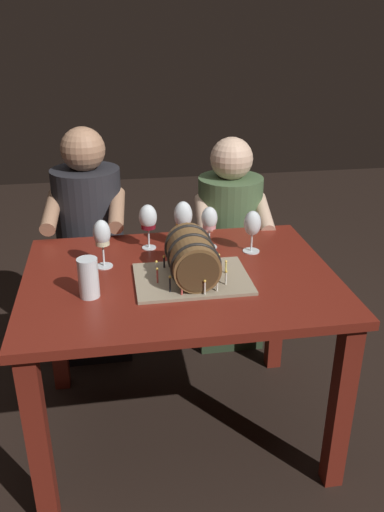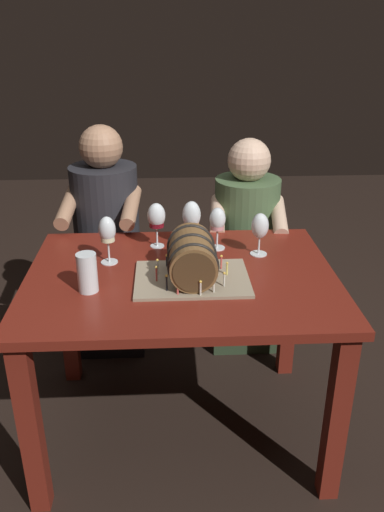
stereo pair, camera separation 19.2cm
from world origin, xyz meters
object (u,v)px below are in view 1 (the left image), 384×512
wine_glass_rose (209,220)px  wine_glass_white (102,236)px  barrel_cake (192,260)px  wine_glass_amber (183,217)px  dining_table (180,302)px  wine_glass_red (148,219)px  beer_pint (89,279)px  wine_glass_empty (252,224)px  person_seated_right (229,253)px  person_seated_left (92,256)px

wine_glass_rose → wine_glass_white: size_ratio=0.93×
barrel_cake → wine_glass_amber: size_ratio=2.10×
dining_table → barrel_cake: bearing=-54.0°
barrel_cake → wine_glass_red: bearing=112.1°
wine_glass_red → beer_pint: bearing=-121.8°
wine_glass_red → wine_glass_empty: 0.44m
dining_table → person_seated_right: 0.78m
barrel_cake → person_seated_right: (0.32, 0.74, -0.32)m
barrel_cake → person_seated_right: bearing=66.7°
wine_glass_white → person_seated_left: (-0.07, 0.56, -0.33)m
wine_glass_red → person_seated_left: size_ratio=0.16×
wine_glass_empty → person_seated_left: size_ratio=0.15×
wine_glass_empty → wine_glass_amber: size_ratio=0.89×
dining_table → wine_glass_empty: 0.44m
barrel_cake → wine_glass_empty: bearing=37.6°
barrel_cake → person_seated_left: 0.88m
dining_table → beer_pint: bearing=-160.7°
beer_pint → person_seated_right: person_seated_right is taller
dining_table → wine_glass_white: 0.40m
barrel_cake → wine_glass_empty: 0.37m
dining_table → beer_pint: beer_pint is taller
wine_glass_white → person_seated_right: 0.93m
wine_glass_rose → person_seated_right: bearing=66.2°
wine_glass_empty → person_seated_left: (-0.69, 0.51, -0.32)m
wine_glass_empty → wine_glass_white: (-0.62, -0.05, 0.01)m
barrel_cake → dining_table: bearing=126.0°
wine_glass_empty → person_seated_right: size_ratio=0.16×
person_seated_left → wine_glass_red: bearing=-57.2°
barrel_cake → wine_glass_white: 0.37m
barrel_cake → wine_glass_amber: 0.33m
barrel_cake → person_seated_right: size_ratio=0.38×
wine_glass_amber → wine_glass_rose: bearing=-13.7°
wine_glass_rose → person_seated_right: (0.19, 0.44, -0.36)m
wine_glass_red → person_seated_left: (-0.26, 0.41, -0.33)m
wine_glass_white → beer_pint: (-0.05, -0.24, -0.06)m
wine_glass_red → wine_glass_empty: bearing=-14.0°
dining_table → wine_glass_empty: bearing=27.2°
barrel_cake → wine_glass_red: size_ratio=2.19×
person_seated_right → dining_table: bearing=-117.6°
dining_table → wine_glass_amber: bearing=78.7°
wine_glass_rose → wine_glass_white: 0.46m
wine_glass_amber → wine_glass_white: (-0.34, -0.15, -0.00)m
dining_table → barrel_cake: barrel_cake is taller
wine_glass_amber → wine_glass_white: 0.37m
wine_glass_amber → person_seated_left: 0.67m
dining_table → wine_glass_empty: (0.33, 0.17, 0.24)m
beer_pint → person_seated_left: (-0.02, 0.80, -0.27)m
wine_glass_white → person_seated_left: 0.66m
wine_glass_amber → person_seated_right: 0.63m
wine_glass_rose → wine_glass_white: wine_glass_white is taller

